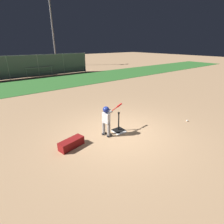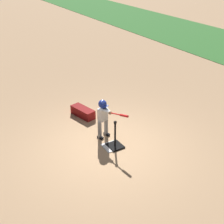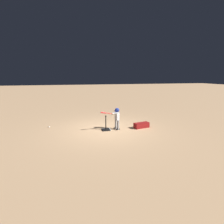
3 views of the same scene
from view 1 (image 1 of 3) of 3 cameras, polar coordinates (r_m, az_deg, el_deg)
name	(u,v)px [view 1 (image 1 of 3)]	position (r m, az deg, el deg)	size (l,w,h in m)	color
ground_plane	(121,133)	(6.68, 2.81, -6.77)	(90.00, 90.00, 0.00)	tan
grass_outfield_strip	(37,84)	(15.70, -23.26, 8.26)	(56.00, 5.44, 0.02)	#33702D
backstop_fence	(24,66)	(19.05, -26.90, 13.19)	(13.39, 0.08, 2.13)	#9E9EA3
home_plate	(119,131)	(6.75, 2.34, -6.36)	(0.44, 0.44, 0.02)	white
batting_tee	(119,128)	(6.78, 2.16, -5.22)	(0.42, 0.37, 0.77)	black
batter_child	(107,117)	(6.20, -1.71, -1.73)	(1.01, 0.42, 1.13)	gray
baseball	(187,121)	(8.25, 23.34, -2.61)	(0.07, 0.07, 0.07)	white
bleachers_center	(38,71)	(20.05, -23.08, 12.16)	(2.70, 1.70, 0.93)	#ADAFB7
equipment_bag	(71,143)	(5.90, -13.12, -9.96)	(0.84, 0.32, 0.28)	maroon
field_light_pole	(51,19)	(28.52, -19.19, 26.76)	(1.76, 0.44, 9.71)	slate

